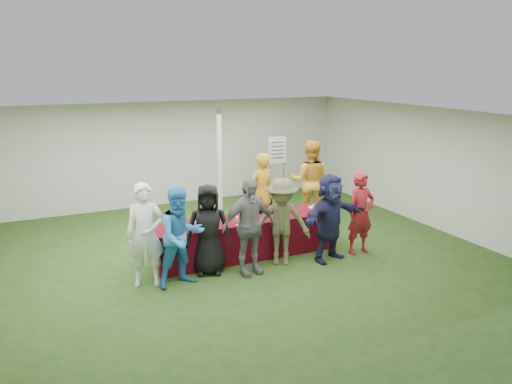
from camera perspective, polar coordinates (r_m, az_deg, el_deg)
name	(u,v)px	position (r m, az deg, el deg)	size (l,w,h in m)	color
ground	(219,253)	(9.90, -4.20, -7.01)	(60.00, 60.00, 0.00)	#284719
tent	(220,172)	(10.76, -4.14, 2.24)	(10.00, 10.00, 10.00)	white
serving_table	(247,237)	(9.65, -1.08, -5.16)	(3.60, 0.80, 0.75)	#570617
wine_bottles	(270,207)	(9.84, 1.58, -1.75)	(0.63, 0.16, 0.32)	black
wine_glasses	(229,220)	(9.10, -3.09, -3.18)	(2.81, 0.13, 0.16)	silver
water_bottle	(244,212)	(9.57, -1.36, -2.32)	(0.07, 0.07, 0.23)	silver
bar_towel	(316,207)	(10.28, 6.84, -1.76)	(0.25, 0.18, 0.03)	white
dump_bucket	(321,207)	(10.02, 7.42, -1.76)	(0.23, 0.23, 0.18)	slate
wine_list_sign	(277,155)	(13.03, 2.42, 4.23)	(0.50, 0.03, 1.80)	slate
staff_pourer	(261,194)	(10.78, 0.58, -0.20)	(0.65, 0.43, 1.79)	orange
staff_back	(310,181)	(11.77, 6.17, 1.27)	(0.93, 0.72, 1.91)	gold
customer_0	(145,235)	(8.45, -12.52, -4.80)	(0.64, 0.42, 1.75)	white
customer_1	(181,237)	(8.34, -8.54, -5.08)	(0.82, 0.64, 1.70)	#2A7ECB
customer_2	(208,229)	(8.77, -5.48, -4.28)	(0.79, 0.51, 1.61)	black
customer_3	(249,226)	(8.69, -0.84, -3.95)	(1.02, 0.42, 1.74)	slate
customer_4	(282,222)	(9.14, 2.94, -3.42)	(1.05, 0.60, 1.63)	brown
customer_5	(330,218)	(9.40, 8.46, -2.91)	(1.55, 0.49, 1.67)	#1C1E41
customer_6	(361,213)	(9.88, 11.87, -2.39)	(0.59, 0.39, 1.61)	maroon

